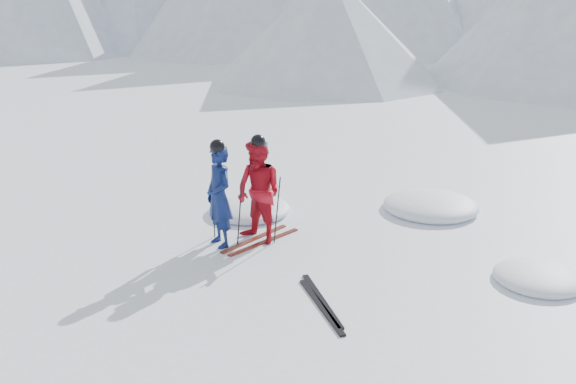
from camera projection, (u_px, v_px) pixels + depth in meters
The scene contains 12 objects.
ground at pixel (363, 295), 9.12m from camera, with size 160.00×160.00×0.00m, color white.
skier_blue at pixel (219, 196), 10.66m from camera, with size 0.67×0.44×1.83m, color #0C194C.
skier_red at pixel (259, 192), 10.82m from camera, with size 0.91×0.71×1.87m, color #B40E1B.
pole_blue_left at pixel (214, 207), 11.05m from camera, with size 0.02×0.02×1.22m, color black.
pole_blue_right at pixel (240, 212), 10.79m from camera, with size 0.02×0.02×1.22m, color black.
pole_red_left at pixel (256, 202), 11.28m from camera, with size 0.02×0.02×1.25m, color black.
pole_red_right at pixel (277, 210), 10.84m from camera, with size 0.02×0.02×1.25m, color black.
ski_worn_left at pixel (255, 239), 11.18m from camera, with size 0.09×1.70×0.03m, color black.
ski_worn_right at pixel (264, 242), 11.03m from camera, with size 0.09×1.70×0.03m, color black.
ski_loose_a at pixel (322, 300), 8.93m from camera, with size 0.09×1.70×0.03m, color black.
ski_loose_b at pixel (321, 306), 8.76m from camera, with size 0.09×1.70×0.03m, color black.
snow_lumps at pixel (386, 221), 12.11m from camera, with size 7.17×4.38×0.43m.
Camera 1 is at (4.40, -7.01, 4.28)m, focal length 38.00 mm.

